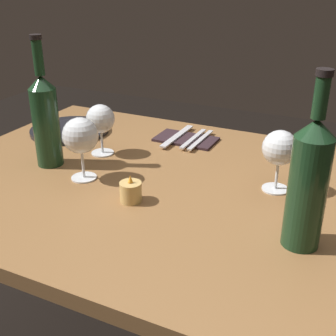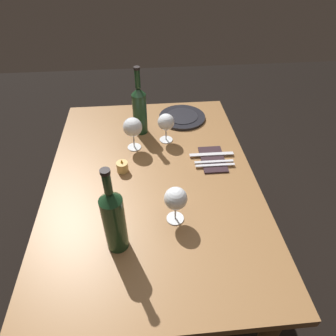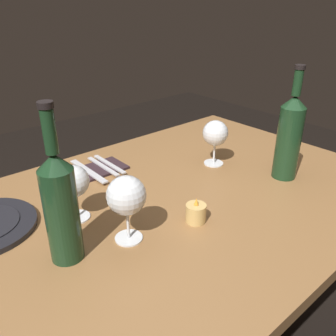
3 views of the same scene
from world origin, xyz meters
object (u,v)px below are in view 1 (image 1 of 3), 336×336
Objects in this scene: wine_glass_centre at (80,136)px; table_knife at (177,136)px; wine_bottle at (308,182)px; wine_bottle_second at (45,118)px; wine_glass_left at (100,120)px; dinner_plate at (70,130)px; folded_napkin at (186,139)px; fork_outer at (201,140)px; wine_glass_right at (280,149)px; votive_candle at (131,192)px; fork_inner at (193,139)px.

wine_glass_centre is 0.39m from table_knife.
wine_bottle is 0.70m from wine_bottle_second.
wine_glass_centre is 0.56m from wine_bottle.
wine_glass_left is 0.27m from table_knife.
wine_bottle_second is at bearing 115.45° from dinner_plate.
table_knife is at bearing -126.10° from wine_bottle_second.
folded_napkin is at bearing -44.63° from wine_bottle.
dinner_plate is 0.44m from fork_outer.
wine_glass_left is 0.43× the size of wine_bottle.
wine_bottle is (-0.10, 0.21, 0.03)m from wine_glass_right.
wine_glass_right is 2.30× the size of votive_candle.
wine_glass_right is at bearing -65.36° from wine_bottle.
fork_outer reaches higher than folded_napkin.
folded_napkin is 1.06× the size of fork_inner.
dinner_plate is at bearing 14.10° from folded_napkin.
fork_inner is (0.01, -0.42, -0.01)m from votive_candle.
dinner_plate is at bearing -22.09° from wine_bottle.
wine_glass_left is 0.65m from wine_bottle.
wine_glass_left is 0.30m from fork_inner.
wine_glass_centre reaches higher than votive_candle.
wine_bottle reaches higher than wine_glass_left.
votive_candle is 0.42m from fork_outer.
wine_bottle is 0.99× the size of wine_bottle_second.
fork_inner and table_knife have the same top height.
wine_glass_centre is 0.64× the size of dinner_plate.
wine_bottle reaches higher than wine_glass_right.
folded_napkin is (0.33, -0.21, -0.10)m from wine_glass_right.
votive_candle is 0.32× the size of table_knife.
wine_glass_right reaches higher than fork_outer.
folded_napkin is at bearing -32.68° from wine_glass_right.
wine_glass_left reaches higher than fork_outer.
folded_napkin is (-0.38, -0.10, -0.00)m from dinner_plate.
dinner_plate is (0.25, -0.27, -0.11)m from wine_glass_centre.
wine_glass_right is 0.41m from folded_napkin.
wine_glass_centre is at bearing 165.21° from wine_bottle_second.
votive_candle is at bearing 135.79° from wine_glass_left.
wine_glass_centre reaches higher than wine_glass_left.
fork_inner is (-0.29, -0.33, -0.12)m from wine_bottle_second.
wine_glass_centre is 0.14m from wine_bottle_second.
wine_bottle_second is at bearing 54.31° from wine_glass_left.
fork_inner is (-0.20, -0.20, -0.09)m from wine_glass_left.
wine_bottle_second is at bearing -7.81° from wine_bottle.
wine_glass_right is 0.85× the size of fork_outer.
table_knife reaches higher than folded_napkin.
table_knife is at bearing 0.00° from fork_inner.
wine_glass_centre is 0.41m from fork_inner.
dinner_plate is 0.36m from table_knife.
wine_bottle is at bearing 157.91° from dinner_plate.
wine_bottle_second reaches higher than wine_bottle.
wine_bottle reaches higher than table_knife.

